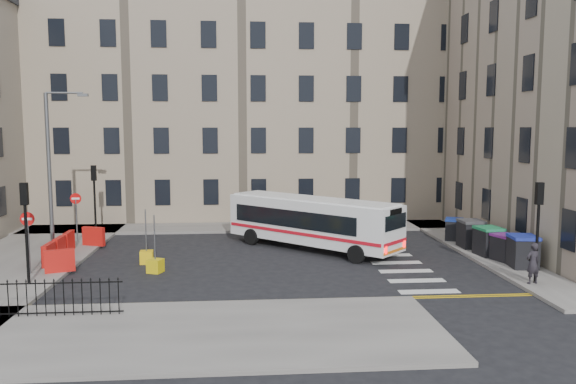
{
  "coord_description": "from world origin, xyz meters",
  "views": [
    {
      "loc": [
        -3.25,
        -27.0,
        6.41
      ],
      "look_at": [
        -0.88,
        2.81,
        3.0
      ],
      "focal_mm": 35.0,
      "sensor_mm": 36.0,
      "label": 1
    }
  ],
  "objects": [
    {
      "name": "wheelie_bin_b",
      "position": [
        9.11,
        -1.73,
        0.78
      ],
      "size": [
        1.27,
        1.37,
        1.26
      ],
      "rotation": [
        0.0,
        0.0,
        0.29
      ],
      "color": "black",
      "rests_on": "pavement_east"
    },
    {
      "name": "terrace_north",
      "position": [
        -7.0,
        15.5,
        8.62
      ],
      "size": [
        38.3,
        10.8,
        17.2
      ],
      "color": "gray",
      "rests_on": "ground"
    },
    {
      "name": "ground",
      "position": [
        0.0,
        0.0,
        0.0
      ],
      "size": [
        120.0,
        120.0,
        0.0
      ],
      "primitive_type": "plane",
      "color": "black",
      "rests_on": "ground"
    },
    {
      "name": "no_entry_south",
      "position": [
        -12.5,
        -2.5,
        2.08
      ],
      "size": [
        0.6,
        0.08,
        3.0
      ],
      "color": "#595B5E",
      "rests_on": "pavement_west"
    },
    {
      "name": "bus",
      "position": [
        0.31,
        2.04,
        1.55
      ],
      "size": [
        8.66,
        8.43,
        2.69
      ],
      "rotation": [
        0.0,
        0.0,
        0.81
      ],
      "color": "white",
      "rests_on": "ground"
    },
    {
      "name": "traffic_light_east",
      "position": [
        8.6,
        -5.5,
        2.87
      ],
      "size": [
        0.28,
        0.22,
        4.1
      ],
      "color": "black",
      "rests_on": "pavement_east"
    },
    {
      "name": "wheelie_bin_e",
      "position": [
        8.54,
        3.26,
        0.76
      ],
      "size": [
        1.32,
        1.39,
        1.21
      ],
      "rotation": [
        0.0,
        0.0,
        -0.42
      ],
      "color": "black",
      "rests_on": "pavement_east"
    },
    {
      "name": "traffic_light_sw",
      "position": [
        -12.0,
        -4.0,
        2.87
      ],
      "size": [
        0.28,
        0.22,
        4.1
      ],
      "color": "black",
      "rests_on": "pavement_west"
    },
    {
      "name": "pedestrian",
      "position": [
        8.36,
        -5.71,
        0.99
      ],
      "size": [
        0.69,
        0.53,
        1.68
      ],
      "primitive_type": "imported",
      "rotation": [
        0.0,
        0.0,
        3.37
      ],
      "color": "black",
      "rests_on": "pavement_east"
    },
    {
      "name": "traffic_light_nw",
      "position": [
        -12.0,
        6.5,
        2.87
      ],
      "size": [
        0.28,
        0.22,
        4.1
      ],
      "color": "black",
      "rests_on": "pavement_west"
    },
    {
      "name": "pavement_east",
      "position": [
        9.0,
        4.0,
        0.07
      ],
      "size": [
        2.4,
        26.0,
        0.15
      ],
      "primitive_type": "cube",
      "color": "slate",
      "rests_on": "ground"
    },
    {
      "name": "pavement_north",
      "position": [
        -6.0,
        8.6,
        0.07
      ],
      "size": [
        36.0,
        3.2,
        0.15
      ],
      "primitive_type": "cube",
      "color": "slate",
      "rests_on": "ground"
    },
    {
      "name": "pavement_west",
      "position": [
        -14.0,
        1.0,
        0.07
      ],
      "size": [
        6.0,
        22.0,
        0.15
      ],
      "primitive_type": "cube",
      "color": "slate",
      "rests_on": "ground"
    },
    {
      "name": "no_entry_north",
      "position": [
        -12.5,
        4.5,
        2.08
      ],
      "size": [
        0.6,
        0.08,
        3.0
      ],
      "color": "#595B5E",
      "rests_on": "pavement_west"
    },
    {
      "name": "wheelie_bin_a",
      "position": [
        9.29,
        -3.07,
        0.88
      ],
      "size": [
        1.29,
        1.44,
        1.46
      ],
      "rotation": [
        0.0,
        0.0,
        -0.12
      ],
      "color": "black",
      "rests_on": "pavement_east"
    },
    {
      "name": "wheelie_bin_c",
      "position": [
        8.8,
        -0.61,
        0.86
      ],
      "size": [
        1.28,
        1.42,
        1.41
      ],
      "rotation": [
        0.0,
        0.0,
        0.14
      ],
      "color": "black",
      "rests_on": "pavement_east"
    },
    {
      "name": "iron_railings",
      "position": [
        -11.25,
        -8.2,
        0.75
      ],
      "size": [
        7.8,
        0.04,
        1.2
      ],
      "color": "black",
      "rests_on": "pavement_sw"
    },
    {
      "name": "pavement_sw",
      "position": [
        -7.0,
        -10.0,
        0.07
      ],
      "size": [
        20.0,
        6.0,
        0.15
      ],
      "primitive_type": "cube",
      "color": "slate",
      "rests_on": "ground"
    },
    {
      "name": "bollard_chevron",
      "position": [
        -7.22,
        -2.13,
        0.3
      ],
      "size": [
        0.77,
        0.77,
        0.6
      ],
      "primitive_type": "cube",
      "rotation": [
        0.0,
        0.0,
        -0.36
      ],
      "color": "#D7BA0C",
      "rests_on": "ground"
    },
    {
      "name": "roadworks_barriers",
      "position": [
        -11.84,
        0.5,
        0.65
      ],
      "size": [
        1.66,
        6.26,
        1.0
      ],
      "color": "red",
      "rests_on": "pavement_west"
    },
    {
      "name": "wheelie_bin_d",
      "position": [
        8.66,
        1.25,
        0.88
      ],
      "size": [
        1.16,
        1.33,
        1.46
      ],
      "rotation": [
        0.0,
        0.0,
        0.01
      ],
      "color": "black",
      "rests_on": "pavement_east"
    },
    {
      "name": "bollard_yellow",
      "position": [
        -7.9,
        -0.37,
        0.3
      ],
      "size": [
        0.65,
        0.65,
        0.6
      ],
      "primitive_type": "cube",
      "rotation": [
        0.0,
        0.0,
        0.09
      ],
      "color": "yellow",
      "rests_on": "ground"
    },
    {
      "name": "streetlamp",
      "position": [
        -13.0,
        2.0,
        4.34
      ],
      "size": [
        0.5,
        0.22,
        8.14
      ],
      "color": "#595B5E",
      "rests_on": "pavement_west"
    }
  ]
}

